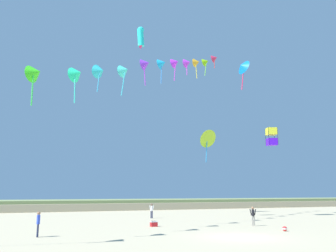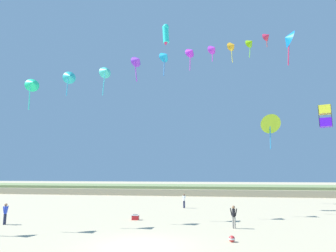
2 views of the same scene
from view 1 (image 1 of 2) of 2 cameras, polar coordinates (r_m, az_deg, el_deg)
ground_plane at (r=24.21m, az=11.69°, el=-17.06°), size 240.00×240.00×0.00m
dune_ridge at (r=63.80m, az=-10.54°, el=-12.26°), size 120.00×13.93×1.59m
person_near_left at (r=25.08m, az=-20.10°, el=-14.30°), size 0.22×0.56×1.60m
person_near_right at (r=40.59m, az=-2.64°, el=-13.28°), size 0.49×0.39×1.59m
person_mid_center at (r=32.18m, az=13.48°, el=-13.68°), size 0.54×0.31×1.61m
kite_banner_string at (r=35.52m, az=-2.39°, el=9.68°), size 28.52×22.52×22.30m
large_kite_low_lead at (r=42.75m, az=-4.41°, el=14.06°), size 0.99×0.90×2.76m
large_kite_mid_trail at (r=52.34m, az=6.15°, el=-1.90°), size 3.03×2.41×5.01m
large_kite_high_solo at (r=45.99m, az=16.28°, el=-1.66°), size 1.49×1.49×2.19m
large_kite_outer_drift at (r=48.13m, az=11.82°, el=9.33°), size 1.54×2.13×4.20m
beach_cooler at (r=30.86m, az=-2.30°, el=-15.44°), size 0.58×0.41×0.46m
beach_ball at (r=28.60m, az=18.20°, el=-15.38°), size 0.36×0.36×0.36m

